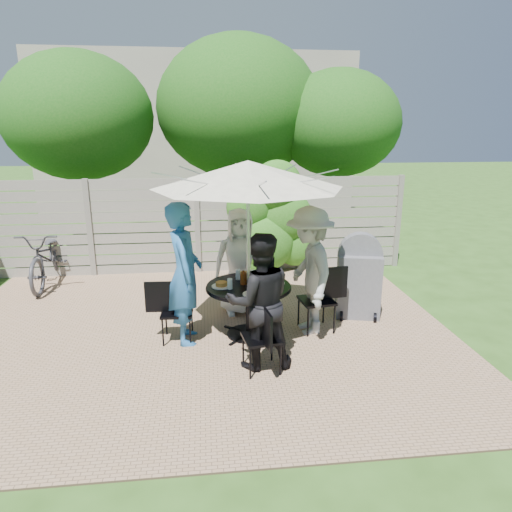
{
  "coord_description": "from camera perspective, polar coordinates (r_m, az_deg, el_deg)",
  "views": [
    {
      "loc": [
        0.16,
        -5.63,
        2.75
      ],
      "look_at": [
        0.82,
        0.25,
        1.07
      ],
      "focal_mm": 32.0,
      "sensor_mm": 36.0,
      "label": 1
    }
  ],
  "objects": [
    {
      "name": "plate_left",
      "position": [
        6.01,
        -4.35,
        -3.62
      ],
      "size": [
        0.26,
        0.26,
        0.06
      ],
      "color": "white",
      "rests_on": "patio_table"
    },
    {
      "name": "person_left",
      "position": [
        5.93,
        -8.91,
        -2.23
      ],
      "size": [
        0.49,
        0.71,
        1.87
      ],
      "primitive_type": "imported",
      "rotation": [
        0.0,
        0.0,
        7.91
      ],
      "color": "#245F9C",
      "rests_on": "ground"
    },
    {
      "name": "person_front",
      "position": [
        5.26,
        0.46,
        -5.77
      ],
      "size": [
        0.83,
        0.66,
        1.63
      ],
      "primitive_type": "imported",
      "rotation": [
        0.0,
        0.0,
        3.2
      ],
      "color": "black",
      "rests_on": "ground"
    },
    {
      "name": "bicycle",
      "position": [
        8.99,
        -24.51,
        -0.08
      ],
      "size": [
        0.73,
        1.97,
        1.02
      ],
      "primitive_type": "imported",
      "rotation": [
        0.0,
        0.0,
        0.03
      ],
      "color": "#333338",
      "rests_on": "ground"
    },
    {
      "name": "plate_back",
      "position": [
        6.39,
        -1.45,
        -2.39
      ],
      "size": [
        0.26,
        0.26,
        0.06
      ],
      "color": "white",
      "rests_on": "patio_table"
    },
    {
      "name": "patio_table",
      "position": [
        6.14,
        -0.94,
        -5.61
      ],
      "size": [
        1.18,
        1.18,
        0.73
      ],
      "rotation": [
        0.0,
        0.0,
        0.06
      ],
      "color": "black",
      "rests_on": "ground"
    },
    {
      "name": "syrup_jug",
      "position": [
        6.07,
        -1.58,
        -2.82
      ],
      "size": [
        0.09,
        0.09,
        0.16
      ],
      "primitive_type": "cylinder",
      "color": "#59280C",
      "rests_on": "patio_table"
    },
    {
      "name": "bbq_grill",
      "position": [
        6.94,
        12.7,
        -2.8
      ],
      "size": [
        0.72,
        0.62,
        1.28
      ],
      "rotation": [
        0.0,
        0.0,
        -0.24
      ],
      "color": "slate",
      "rests_on": "ground"
    },
    {
      "name": "glass_left",
      "position": [
        5.91,
        -3.28,
        -3.49
      ],
      "size": [
        0.07,
        0.07,
        0.14
      ],
      "primitive_type": "cylinder",
      "color": "silver",
      "rests_on": "patio_table"
    },
    {
      "name": "plate_front",
      "position": [
        5.72,
        -0.38,
        -4.61
      ],
      "size": [
        0.26,
        0.26,
        0.06
      ],
      "color": "white",
      "rests_on": "patio_table"
    },
    {
      "name": "chair_right",
      "position": [
        6.44,
        7.66,
        -6.97
      ],
      "size": [
        0.69,
        0.5,
        0.92
      ],
      "rotation": [
        0.0,
        0.0,
        3.28
      ],
      "color": "black",
      "rests_on": "ground"
    },
    {
      "name": "glass_front",
      "position": [
        5.81,
        0.47,
        -3.79
      ],
      "size": [
        0.07,
        0.07,
        0.14
      ],
      "primitive_type": "cylinder",
      "color": "silver",
      "rests_on": "patio_table"
    },
    {
      "name": "backyard_envelope",
      "position": [
        15.92,
        -6.92,
        15.19
      ],
      "size": [
        60.0,
        60.0,
        5.0
      ],
      "color": "#2A4B17",
      "rests_on": "ground"
    },
    {
      "name": "chair_back",
      "position": [
        7.11,
        -2.15,
        -4.6
      ],
      "size": [
        0.48,
        0.67,
        0.9
      ],
      "rotation": [
        0.0,
        0.0,
        4.83
      ],
      "color": "black",
      "rests_on": "ground"
    },
    {
      "name": "person_back",
      "position": [
        6.82,
        -2.03,
        -0.74
      ],
      "size": [
        0.82,
        0.56,
        1.62
      ],
      "primitive_type": "imported",
      "rotation": [
        0.0,
        0.0,
        6.34
      ],
      "color": "silver",
      "rests_on": "ground"
    },
    {
      "name": "umbrella",
      "position": [
        5.74,
        -1.01,
        10.15
      ],
      "size": [
        2.57,
        2.57,
        2.36
      ],
      "rotation": [
        0.0,
        0.0,
        0.06
      ],
      "color": "silver",
      "rests_on": "ground"
    },
    {
      "name": "coffee_cup",
      "position": [
        6.26,
        -0.36,
        -2.43
      ],
      "size": [
        0.08,
        0.08,
        0.12
      ],
      "primitive_type": "cylinder",
      "color": "#C6B293",
      "rests_on": "patio_table"
    },
    {
      "name": "chair_left",
      "position": [
        6.18,
        -9.89,
        -8.31
      ],
      "size": [
        0.62,
        0.42,
        0.84
      ],
      "rotation": [
        0.0,
        0.0,
        6.24
      ],
      "color": "black",
      "rests_on": "ground"
    },
    {
      "name": "glass_back",
      "position": [
        6.27,
        -2.26,
        -2.33
      ],
      "size": [
        0.07,
        0.07,
        0.14
      ],
      "primitive_type": "cylinder",
      "color": "silver",
      "rests_on": "patio_table"
    },
    {
      "name": "person_right",
      "position": [
        6.19,
        6.67,
        -1.9
      ],
      "size": [
        0.72,
        1.18,
        1.76
      ],
      "primitive_type": "imported",
      "rotation": [
        0.0,
        0.0,
        4.77
      ],
      "color": "#A5A7A2",
      "rests_on": "ground"
    },
    {
      "name": "plate_extra",
      "position": [
        5.8,
        1.28,
        -4.3
      ],
      "size": [
        0.24,
        0.24,
        0.06
      ],
      "color": "white",
      "rests_on": "patio_table"
    },
    {
      "name": "chair_front",
      "position": [
        5.38,
        0.72,
        -11.85
      ],
      "size": [
        0.46,
        0.64,
        0.85
      ],
      "rotation": [
        0.0,
        0.0,
        1.71
      ],
      "color": "black",
      "rests_on": "ground"
    },
    {
      "name": "plate_right",
      "position": [
        6.11,
        2.39,
        -3.25
      ],
      "size": [
        0.26,
        0.26,
        0.06
      ],
      "color": "white",
      "rests_on": "patio_table"
    }
  ]
}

